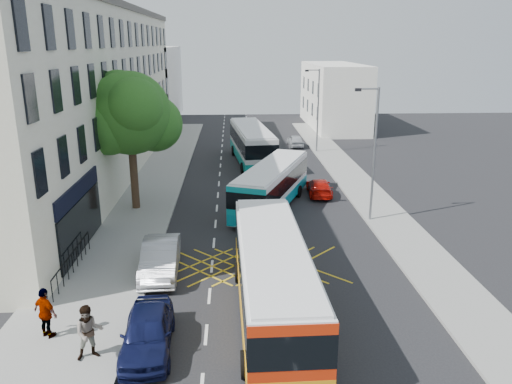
{
  "coord_description": "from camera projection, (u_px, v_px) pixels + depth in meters",
  "views": [
    {
      "loc": [
        -2.11,
        -16.56,
        10.59
      ],
      "look_at": [
        -0.76,
        11.31,
        2.2
      ],
      "focal_mm": 35.0,
      "sensor_mm": 36.0,
      "label": 1
    }
  ],
  "objects": [
    {
      "name": "distant_car_silver",
      "position": [
        295.0,
        141.0,
        52.69
      ],
      "size": [
        1.57,
        3.72,
        1.26
      ],
      "primitive_type": "imported",
      "rotation": [
        0.0,
        0.0,
        3.17
      ],
      "color": "#AEB1B6",
      "rests_on": "ground"
    },
    {
      "name": "terrace_main",
      "position": [
        83.0,
        92.0,
        39.82
      ],
      "size": [
        8.3,
        45.0,
        13.5
      ],
      "color": "beige",
      "rests_on": "ground"
    },
    {
      "name": "pavement_left",
      "position": [
        136.0,
        208.0,
        32.92
      ],
      "size": [
        5.0,
        70.0,
        0.15
      ],
      "primitive_type": "cube",
      "color": "gray",
      "rests_on": "ground"
    },
    {
      "name": "distant_car_grey",
      "position": [
        255.0,
        136.0,
        55.19
      ],
      "size": [
        2.39,
        4.86,
        1.33
      ],
      "primitive_type": "imported",
      "rotation": [
        0.0,
        0.0,
        -0.04
      ],
      "color": "#383B3F",
      "rests_on": "ground"
    },
    {
      "name": "parked_car_blue",
      "position": [
        148.0,
        332.0,
        17.7
      ],
      "size": [
        1.97,
        4.43,
        1.48
      ],
      "primitive_type": "imported",
      "rotation": [
        0.0,
        0.0,
        0.05
      ],
      "color": "#0E1238",
      "rests_on": "ground"
    },
    {
      "name": "railings",
      "position": [
        72.0,
        262.0,
        23.4
      ],
      "size": [
        0.08,
        5.6,
        1.14
      ],
      "primitive_type": null,
      "color": "black",
      "rests_on": "pavement_left"
    },
    {
      "name": "lamp_far",
      "position": [
        317.0,
        106.0,
        48.55
      ],
      "size": [
        1.45,
        0.15,
        8.0
      ],
      "color": "slate",
      "rests_on": "pavement_right"
    },
    {
      "name": "bus_far",
      "position": [
        252.0,
        144.0,
        45.3
      ],
      "size": [
        3.93,
        11.98,
        3.31
      ],
      "rotation": [
        0.0,
        0.0,
        0.1
      ],
      "color": "silver",
      "rests_on": "ground"
    },
    {
      "name": "terrace_far",
      "position": [
        146.0,
        84.0,
        69.5
      ],
      "size": [
        8.0,
        20.0,
        10.0
      ],
      "primitive_type": "cube",
      "color": "silver",
      "rests_on": "ground"
    },
    {
      "name": "red_hatchback",
      "position": [
        319.0,
        187.0,
        35.95
      ],
      "size": [
        1.87,
        4.11,
        1.17
      ],
      "primitive_type": "imported",
      "rotation": [
        0.0,
        0.0,
        3.08
      ],
      "color": "red",
      "rests_on": "ground"
    },
    {
      "name": "pedestrian_near",
      "position": [
        89.0,
        332.0,
        16.94
      ],
      "size": [
        1.16,
        1.03,
        1.98
      ],
      "primitive_type": "imported",
      "rotation": [
        0.0,
        0.0,
        0.34
      ],
      "color": "gray",
      "rests_on": "pavement_left"
    },
    {
      "name": "parked_car_silver",
      "position": [
        160.0,
        258.0,
        23.62
      ],
      "size": [
        1.88,
        4.84,
        1.57
      ],
      "primitive_type": "imported",
      "rotation": [
        0.0,
        0.0,
        0.04
      ],
      "color": "#A8AAB0",
      "rests_on": "ground"
    },
    {
      "name": "bus_near",
      "position": [
        273.0,
        278.0,
        19.66
      ],
      "size": [
        2.99,
        11.36,
        3.18
      ],
      "rotation": [
        0.0,
        0.0,
        0.02
      ],
      "color": "silver",
      "rests_on": "ground"
    },
    {
      "name": "pavement_right",
      "position": [
        375.0,
        205.0,
        33.66
      ],
      "size": [
        3.0,
        70.0,
        0.15
      ],
      "primitive_type": "cube",
      "color": "gray",
      "rests_on": "ground"
    },
    {
      "name": "building_right",
      "position": [
        333.0,
        96.0,
        64.25
      ],
      "size": [
        6.0,
        18.0,
        8.0
      ],
      "primitive_type": "cube",
      "color": "silver",
      "rests_on": "ground"
    },
    {
      "name": "street_tree",
      "position": [
        129.0,
        114.0,
        31.09
      ],
      "size": [
        6.3,
        5.7,
        8.8
      ],
      "color": "#382619",
      "rests_on": "pavement_left"
    },
    {
      "name": "bus_mid",
      "position": [
        272.0,
        185.0,
        32.95
      ],
      "size": [
        5.97,
        10.49,
        2.9
      ],
      "rotation": [
        0.0,
        0.0,
        -0.37
      ],
      "color": "silver",
      "rests_on": "ground"
    },
    {
      "name": "ground",
      "position": [
        290.0,
        332.0,
        18.98
      ],
      "size": [
        120.0,
        120.0,
        0.0
      ],
      "primitive_type": "plane",
      "color": "black",
      "rests_on": "ground"
    },
    {
      "name": "motorbike",
      "position": [
        293.0,
        360.0,
        15.85
      ],
      "size": [
        0.87,
        2.12,
        1.94
      ],
      "rotation": [
        0.0,
        0.0,
        0.31
      ],
      "color": "black",
      "rests_on": "ground"
    },
    {
      "name": "lamp_near",
      "position": [
        373.0,
        148.0,
        29.42
      ],
      "size": [
        1.45,
        0.15,
        8.0
      ],
      "color": "slate",
      "rests_on": "pavement_right"
    },
    {
      "name": "pedestrian_far",
      "position": [
        46.0,
        313.0,
        18.17
      ],
      "size": [
        1.23,
        1.02,
        1.96
      ],
      "primitive_type": "imported",
      "rotation": [
        0.0,
        0.0,
        2.58
      ],
      "color": "gray",
      "rests_on": "pavement_left"
    }
  ]
}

